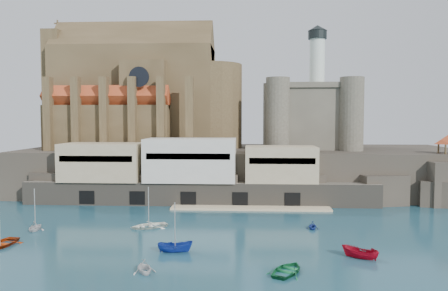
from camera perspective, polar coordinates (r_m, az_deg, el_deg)
ground at (r=65.78m, az=1.82°, el=-11.45°), size 300.00×300.00×0.00m
promontory at (r=103.62m, az=2.20°, el=-3.17°), size 100.00×36.00×10.00m
quay at (r=88.05m, az=-4.50°, el=-3.62°), size 70.00×12.00×13.05m
church at (r=108.54m, az=-10.58°, el=6.17°), size 47.00×25.93×30.51m
castle_keep at (r=105.64m, az=11.11°, el=4.17°), size 21.20×21.20×29.30m
boat_0 at (r=66.77m, az=-27.20°, el=-11.62°), size 4.43×1.73×6.05m
boat_1 at (r=50.95m, az=-10.37°, el=-16.02°), size 3.47×2.98×3.44m
boat_2 at (r=57.66m, az=-6.40°, el=-13.64°), size 1.89×1.85×4.49m
boat_3 at (r=50.78m, az=8.34°, el=-16.07°), size 4.02×2.86×5.53m
boat_4 at (r=73.49m, az=-23.41°, el=-10.14°), size 3.09×2.00×3.46m
boat_5 at (r=57.38m, az=17.31°, el=-13.87°), size 2.34×2.32×4.48m
boat_6 at (r=70.36m, az=-9.79°, el=-10.51°), size 3.18×4.17×5.81m
boat_7 at (r=70.04m, az=11.47°, el=-10.59°), size 2.64×1.85×2.83m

